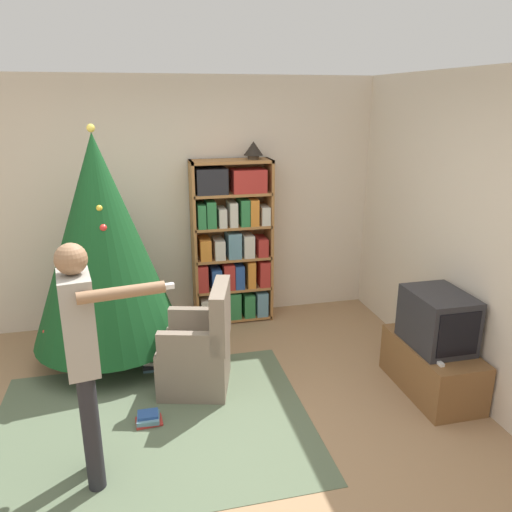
{
  "coord_description": "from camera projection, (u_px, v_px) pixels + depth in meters",
  "views": [
    {
      "loc": [
        -0.31,
        -3.05,
        2.37
      ],
      "look_at": [
        0.65,
        0.99,
        1.05
      ],
      "focal_mm": 35.0,
      "sensor_mm": 36.0,
      "label": 1
    }
  ],
  "objects": [
    {
      "name": "table_lamp",
      "position": [
        253.0,
        149.0,
        5.11
      ],
      "size": [
        0.2,
        0.2,
        0.18
      ],
      "color": "#473828",
      "rests_on": "bookshelf"
    },
    {
      "name": "christmas_tree",
      "position": [
        102.0,
        241.0,
        4.42
      ],
      "size": [
        1.35,
        1.35,
        2.17
      ],
      "color": "#4C3323",
      "rests_on": "ground_plane"
    },
    {
      "name": "standing_person",
      "position": [
        83.0,
        348.0,
        2.98
      ],
      "size": [
        0.68,
        0.46,
        1.59
      ],
      "rotation": [
        0.0,
        0.0,
        -1.42
      ],
      "color": "#232328",
      "rests_on": "ground_plane"
    },
    {
      "name": "game_remote",
      "position": [
        438.0,
        362.0,
        3.82
      ],
      "size": [
        0.04,
        0.12,
        0.02
      ],
      "color": "white",
      "rests_on": "tv_stand"
    },
    {
      "name": "area_rug",
      "position": [
        153.0,
        425.0,
        3.78
      ],
      "size": [
        2.37,
        1.87,
        0.01
      ],
      "color": "#56664C",
      "rests_on": "ground_plane"
    },
    {
      "name": "ground_plane",
      "position": [
        201.0,
        440.0,
        3.61
      ],
      "size": [
        14.0,
        14.0,
        0.0
      ],
      "primitive_type": "plane",
      "color": "#9E7A56"
    },
    {
      "name": "tv_stand",
      "position": [
        432.0,
        368.0,
        4.18
      ],
      "size": [
        0.47,
        0.92,
        0.42
      ],
      "color": "brown",
      "rests_on": "ground_plane"
    },
    {
      "name": "armchair",
      "position": [
        199.0,
        352.0,
        4.2
      ],
      "size": [
        0.7,
        0.69,
        0.92
      ],
      "rotation": [
        0.0,
        0.0,
        -1.84
      ],
      "color": "#7A6B5B",
      "rests_on": "ground_plane"
    },
    {
      "name": "book_pile_near_tree",
      "position": [
        153.0,
        364.0,
        4.55
      ],
      "size": [
        0.19,
        0.17,
        0.1
      ],
      "color": "#5B899E",
      "rests_on": "ground_plane"
    },
    {
      "name": "bookshelf",
      "position": [
        232.0,
        244.0,
        5.35
      ],
      "size": [
        0.85,
        0.32,
        1.77
      ],
      "color": "#A8703D",
      "rests_on": "ground_plane"
    },
    {
      "name": "wall_right",
      "position": [
        499.0,
        248.0,
        3.73
      ],
      "size": [
        0.1,
        8.0,
        2.6
      ],
      "color": "beige",
      "rests_on": "ground_plane"
    },
    {
      "name": "television",
      "position": [
        438.0,
        320.0,
        4.04
      ],
      "size": [
        0.43,
        0.57,
        0.46
      ],
      "color": "#28282D",
      "rests_on": "tv_stand"
    },
    {
      "name": "book_pile_by_chair",
      "position": [
        149.0,
        418.0,
        3.8
      ],
      "size": [
        0.21,
        0.17,
        0.08
      ],
      "color": "#B22D28",
      "rests_on": "ground_plane"
    },
    {
      "name": "wall_back",
      "position": [
        169.0,
        203.0,
        5.31
      ],
      "size": [
        8.0,
        0.1,
        2.6
      ],
      "color": "beige",
      "rests_on": "ground_plane"
    }
  ]
}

